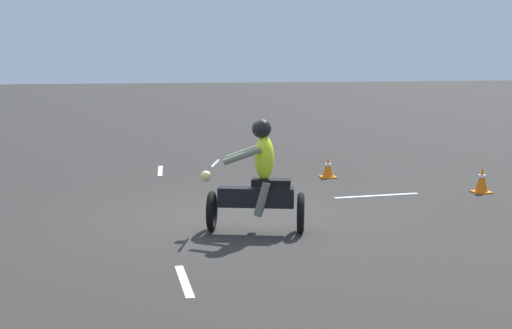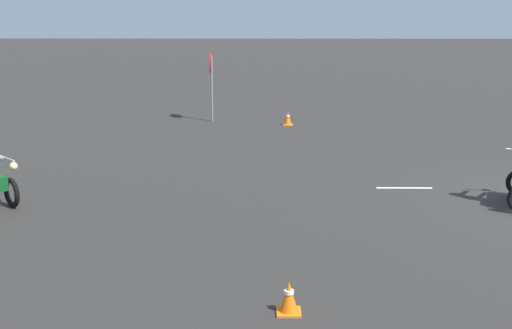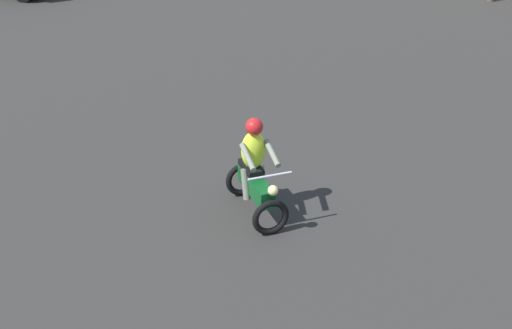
# 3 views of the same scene
# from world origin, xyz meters

# --- Properties ---
(motorcycle_rider_background) EXTENTS (1.39, 1.44, 1.66)m
(motorcycle_rider_background) POSITION_xyz_m (-0.84, 11.58, 0.73)
(motorcycle_rider_background) COLOR black
(motorcycle_rider_background) RESTS_ON ground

